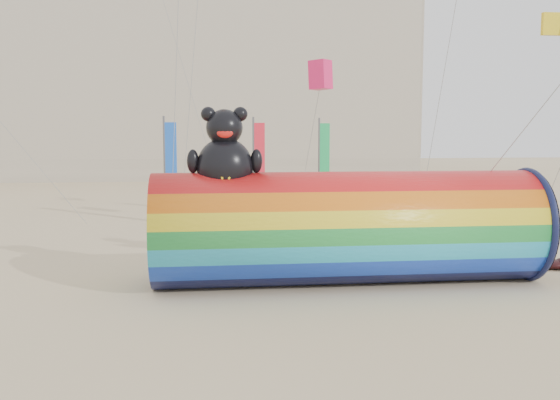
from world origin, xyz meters
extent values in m
plane|color=#CCB58C|center=(0.00, 0.00, 0.00)|extent=(160.00, 160.00, 0.00)
cube|color=#B7AD99|center=(-12.00, 46.00, 10.00)|extent=(60.00, 15.00, 20.00)
cube|color=#28303D|center=(-12.00, 38.44, 10.50)|extent=(59.50, 0.12, 17.00)
cylinder|color=red|center=(2.40, 0.56, 1.66)|extent=(11.38, 3.32, 3.32)
torus|color=#0F1438|center=(7.98, 0.56, 1.66)|extent=(0.23, 3.48, 3.48)
cylinder|color=black|center=(8.11, 0.56, 1.66)|extent=(0.06, 3.29, 3.29)
ellipsoid|color=black|center=(-1.20, 0.56, 3.46)|extent=(1.62, 1.45, 1.71)
ellipsoid|color=yellow|center=(-1.20, 0.04, 3.37)|extent=(0.83, 0.37, 0.73)
sphere|color=black|center=(-1.20, 0.56, 4.60)|extent=(1.04, 1.04, 1.04)
sphere|color=black|center=(-1.66, 0.56, 4.98)|extent=(0.42, 0.42, 0.42)
sphere|color=black|center=(-0.75, 0.56, 4.98)|extent=(0.42, 0.42, 0.42)
ellipsoid|color=red|center=(-1.20, 0.14, 4.46)|extent=(0.46, 0.17, 0.29)
ellipsoid|color=black|center=(-2.10, 0.47, 3.65)|extent=(0.34, 0.34, 0.68)
ellipsoid|color=black|center=(-0.30, 0.47, 3.65)|extent=(0.34, 0.34, 0.68)
imported|color=#5C5D64|center=(10.07, 3.47, 0.87)|extent=(0.64, 0.42, 1.74)
ellipsoid|color=#3D0B0D|center=(9.53, 1.55, 0.16)|extent=(0.91, 0.77, 0.32)
cylinder|color=#59595E|center=(-3.73, 13.25, 2.60)|extent=(0.10, 0.10, 5.20)
cube|color=blue|center=(-3.42, 13.25, 2.65)|extent=(0.56, 0.06, 4.50)
cylinder|color=#59595E|center=(0.72, 15.03, 2.60)|extent=(0.10, 0.10, 5.20)
cube|color=red|center=(1.03, 15.03, 2.65)|extent=(0.56, 0.06, 4.50)
cylinder|color=#59595E|center=(4.52, 16.91, 2.60)|extent=(0.10, 0.10, 5.20)
cube|color=#1CB85B|center=(4.83, 16.91, 2.65)|extent=(0.56, 0.06, 4.50)
cube|color=#FF1C63|center=(3.18, 9.34, 6.87)|extent=(0.76, 0.76, 1.22)
camera|label=1|loc=(-1.73, -17.32, 4.54)|focal=40.00mm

